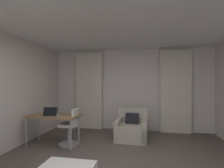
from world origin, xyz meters
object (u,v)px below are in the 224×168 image
object	(u,v)px
armchair	(132,129)
laptop	(51,114)
desk	(53,118)
desk_chair	(70,129)

from	to	relation	value
armchair	laptop	size ratio (longest dim) A/B	2.43
laptop	armchair	bearing A→B (deg)	26.61
desk	laptop	bearing A→B (deg)	-86.20
armchair	desk	xyz separation A→B (m)	(-1.83, -0.82, 0.39)
armchair	laptop	xyz separation A→B (m)	(-1.83, -0.91, 0.50)
armchair	laptop	distance (m)	2.10
armchair	laptop	bearing A→B (deg)	-153.39
laptop	desk	bearing A→B (deg)	93.80
desk	desk_chair	size ratio (longest dim) A/B	1.38
armchair	desk	world-z (taller)	armchair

